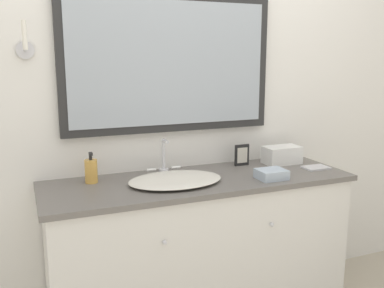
{
  "coord_description": "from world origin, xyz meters",
  "views": [
    {
      "loc": [
        -0.9,
        -1.81,
        1.53
      ],
      "look_at": [
        -0.05,
        0.31,
        1.07
      ],
      "focal_mm": 40.0,
      "sensor_mm": 36.0,
      "label": 1
    }
  ],
  "objects_px": {
    "soap_bottle": "(91,171)",
    "appliance_box": "(282,155)",
    "sink_basin": "(175,179)",
    "picture_frame": "(242,155)"
  },
  "relations": [
    {
      "from": "soap_bottle",
      "to": "appliance_box",
      "type": "distance_m",
      "value": 1.19
    },
    {
      "from": "sink_basin",
      "to": "picture_frame",
      "type": "relative_size",
      "value": 3.85
    },
    {
      "from": "sink_basin",
      "to": "picture_frame",
      "type": "height_order",
      "value": "sink_basin"
    },
    {
      "from": "appliance_box",
      "to": "picture_frame",
      "type": "bearing_deg",
      "value": 168.98
    },
    {
      "from": "sink_basin",
      "to": "soap_bottle",
      "type": "height_order",
      "value": "sink_basin"
    },
    {
      "from": "sink_basin",
      "to": "appliance_box",
      "type": "xyz_separation_m",
      "value": [
        0.77,
        0.14,
        0.04
      ]
    },
    {
      "from": "soap_bottle",
      "to": "appliance_box",
      "type": "xyz_separation_m",
      "value": [
        1.19,
        -0.02,
        -0.01
      ]
    },
    {
      "from": "soap_bottle",
      "to": "appliance_box",
      "type": "relative_size",
      "value": 0.74
    },
    {
      "from": "sink_basin",
      "to": "appliance_box",
      "type": "bearing_deg",
      "value": 10.42
    },
    {
      "from": "soap_bottle",
      "to": "sink_basin",
      "type": "bearing_deg",
      "value": -21.66
    }
  ]
}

